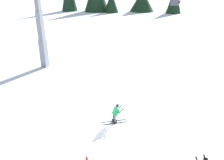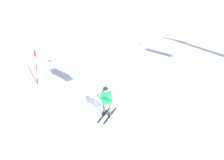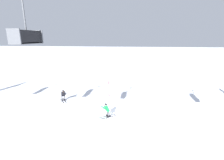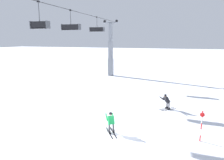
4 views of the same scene
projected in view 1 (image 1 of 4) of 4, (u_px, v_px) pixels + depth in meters
name	position (u px, v px, depth m)	size (l,w,h in m)	color
ground_plane	(105.00, 129.00, 15.96)	(260.00, 260.00, 0.00)	white
skier_carving_main	(116.00, 112.00, 16.32)	(1.64, 1.30, 1.54)	black
lift_tower_near	(41.00, 30.00, 24.62)	(0.65, 2.81, 9.53)	gray
chairlift_seat_second	(175.00, 0.00, 18.83)	(0.61, 1.67, 2.25)	black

